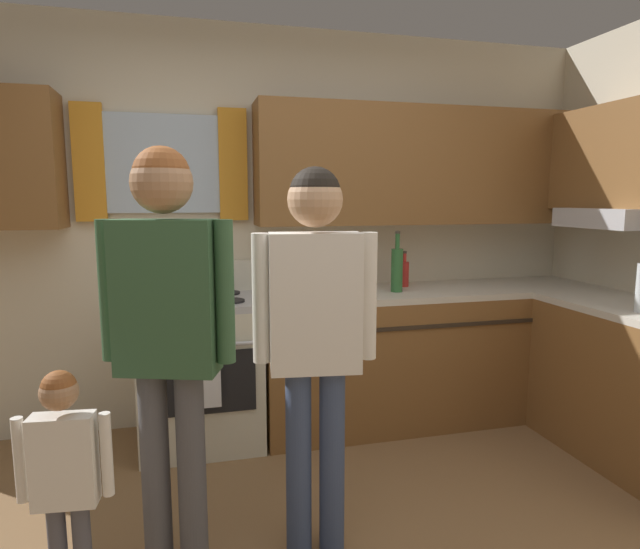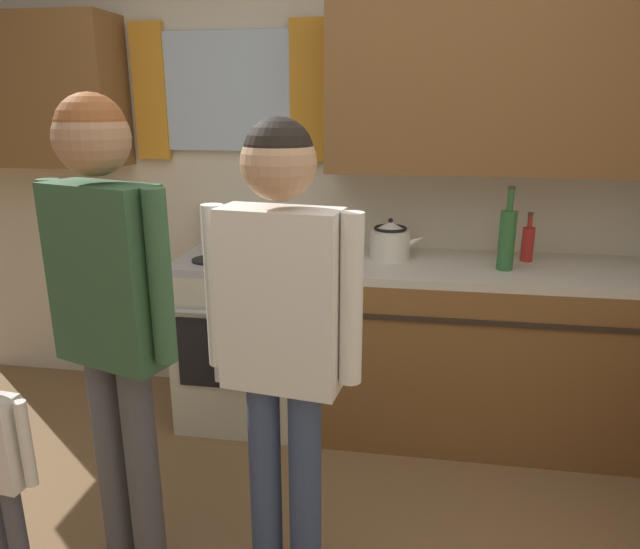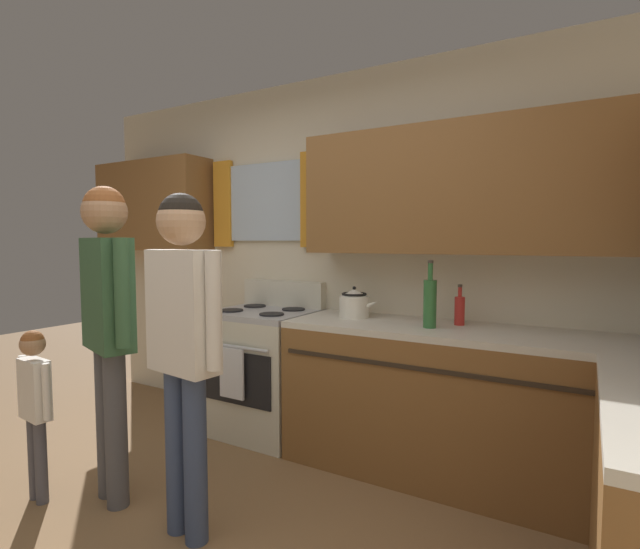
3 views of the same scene
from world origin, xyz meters
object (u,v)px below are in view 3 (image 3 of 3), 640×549
(stove_oven, at_px, (264,369))
(bottle_sauce_red, at_px, (460,310))
(small_child, at_px, (35,395))
(stovetop_kettle, at_px, (354,303))
(adult_holding_child, at_px, (108,306))
(bottle_wine_green, at_px, (430,302))
(adult_in_plaid, at_px, (183,324))

(stove_oven, bearing_deg, bottle_sauce_red, 4.75)
(small_child, bearing_deg, stovetop_kettle, 49.94)
(stove_oven, bearing_deg, adult_holding_child, -96.91)
(bottle_sauce_red, bearing_deg, adult_holding_child, -140.03)
(bottle_wine_green, distance_m, adult_in_plaid, 1.39)
(stove_oven, height_order, adult_in_plaid, adult_in_plaid)
(bottle_sauce_red, xyz_separation_m, adult_in_plaid, (-0.95, -1.30, 0.03))
(bottle_sauce_red, distance_m, adult_in_plaid, 1.61)
(stovetop_kettle, bearing_deg, small_child, -130.06)
(bottle_sauce_red, bearing_deg, bottle_wine_green, -126.24)
(adult_holding_child, relative_size, adult_in_plaid, 1.04)
(bottle_wine_green, height_order, small_child, bottle_wine_green)
(small_child, bearing_deg, stove_oven, 70.31)
(bottle_sauce_red, bearing_deg, stovetop_kettle, -175.23)
(stove_oven, height_order, bottle_wine_green, bottle_wine_green)
(stovetop_kettle, relative_size, small_child, 0.29)
(stove_oven, distance_m, bottle_sauce_red, 1.49)
(stove_oven, relative_size, stovetop_kettle, 4.02)
(adult_in_plaid, relative_size, small_child, 1.74)
(adult_holding_child, xyz_separation_m, adult_in_plaid, (0.58, -0.02, -0.04))
(adult_holding_child, distance_m, adult_in_plaid, 0.58)
(stove_oven, distance_m, stovetop_kettle, 0.89)
(adult_holding_child, bearing_deg, bottle_sauce_red, 39.97)
(bottle_sauce_red, xyz_separation_m, small_child, (-1.88, -1.48, -0.41))
(bottle_wine_green, height_order, bottle_sauce_red, bottle_wine_green)
(small_child, bearing_deg, bottle_sauce_red, 38.35)
(bottle_wine_green, xyz_separation_m, bottle_sauce_red, (0.13, 0.18, -0.06))
(stovetop_kettle, bearing_deg, bottle_wine_green, -12.45)
(adult_in_plaid, distance_m, small_child, 1.04)
(bottle_sauce_red, distance_m, adult_holding_child, 1.99)
(bottle_wine_green, xyz_separation_m, small_child, (-1.75, -1.31, -0.47))
(stove_oven, bearing_deg, small_child, -109.69)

